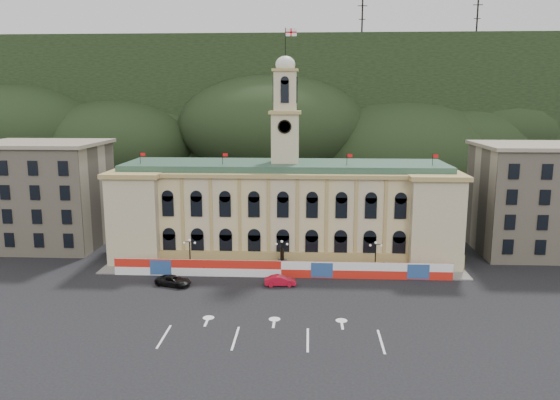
# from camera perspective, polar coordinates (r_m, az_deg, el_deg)

# --- Properties ---
(ground) EXTENTS (260.00, 260.00, 0.00)m
(ground) POSITION_cam_1_polar(r_m,az_deg,el_deg) (67.46, -0.54, -12.17)
(ground) COLOR black
(ground) RESTS_ON ground
(lane_markings) EXTENTS (26.00, 10.00, 0.02)m
(lane_markings) POSITION_cam_1_polar(r_m,az_deg,el_deg) (62.89, -0.84, -13.93)
(lane_markings) COLOR white
(lane_markings) RESTS_ON ground
(hill_ridge) EXTENTS (230.00, 80.00, 64.00)m
(hill_ridge) POSITION_cam_1_polar(r_m,az_deg,el_deg) (184.21, 1.85, 8.56)
(hill_ridge) COLOR black
(hill_ridge) RESTS_ON ground
(city_hall) EXTENTS (56.20, 17.60, 37.10)m
(city_hall) POSITION_cam_1_polar(r_m,az_deg,el_deg) (91.62, 0.52, -0.89)
(city_hall) COLOR #C8B690
(city_hall) RESTS_ON ground
(side_building_left) EXTENTS (21.00, 17.00, 18.60)m
(side_building_left) POSITION_cam_1_polar(r_m,az_deg,el_deg) (105.51, -23.42, 0.58)
(side_building_left) COLOR tan
(side_building_left) RESTS_ON ground
(side_building_right) EXTENTS (21.00, 17.00, 18.60)m
(side_building_right) POSITION_cam_1_polar(r_m,az_deg,el_deg) (102.26, 25.45, 0.13)
(side_building_right) COLOR tan
(side_building_right) RESTS_ON ground
(hoarding_fence) EXTENTS (50.00, 0.44, 2.50)m
(hoarding_fence) POSITION_cam_1_polar(r_m,az_deg,el_deg) (81.14, 0.16, -7.24)
(hoarding_fence) COLOR red
(hoarding_fence) RESTS_ON ground
(pavement) EXTENTS (56.00, 5.50, 0.16)m
(pavement) POSITION_cam_1_polar(r_m,az_deg,el_deg) (84.05, 0.22, -7.43)
(pavement) COLOR slate
(pavement) RESTS_ON ground
(statue) EXTENTS (1.40, 1.40, 3.72)m
(statue) POSITION_cam_1_polar(r_m,az_deg,el_deg) (83.95, 0.23, -6.66)
(statue) COLOR #595651
(statue) RESTS_ON ground
(lamp_left) EXTENTS (1.96, 0.44, 5.15)m
(lamp_left) POSITION_cam_1_polar(r_m,az_deg,el_deg) (84.29, -9.40, -5.40)
(lamp_left) COLOR black
(lamp_left) RESTS_ON ground
(lamp_center) EXTENTS (1.96, 0.44, 5.15)m
(lamp_center) POSITION_cam_1_polar(r_m,az_deg,el_deg) (82.45, 0.19, -5.62)
(lamp_center) COLOR black
(lamp_center) RESTS_ON ground
(lamp_right) EXTENTS (1.96, 0.44, 5.15)m
(lamp_right) POSITION_cam_1_polar(r_m,az_deg,el_deg) (82.97, 9.94, -5.68)
(lamp_right) COLOR black
(lamp_right) RESTS_ON ground
(red_sedan) EXTENTS (2.33, 4.71, 1.46)m
(red_sedan) POSITION_cam_1_polar(r_m,az_deg,el_deg) (77.82, 0.03, -8.43)
(red_sedan) COLOR #B70D23
(red_sedan) RESTS_ON ground
(black_suv) EXTENTS (5.23, 6.44, 1.42)m
(black_suv) POSITION_cam_1_polar(r_m,az_deg,el_deg) (79.29, -11.08, -8.28)
(black_suv) COLOR black
(black_suv) RESTS_ON ground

